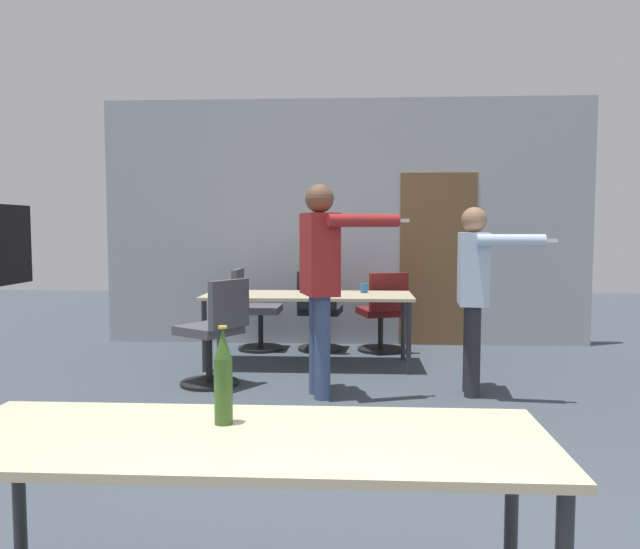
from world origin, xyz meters
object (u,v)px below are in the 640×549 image
at_px(office_chair_far_left, 383,315).
at_px(beer_bottle, 223,378).
at_px(person_left_plaid, 321,269).
at_px(office_chair_side_rolled, 254,312).
at_px(drink_cup, 364,288).
at_px(office_chair_near_pushed, 215,335).
at_px(office_chair_far_right, 319,314).
at_px(person_right_polo, 475,283).

relative_size(office_chair_far_left, beer_bottle, 2.66).
xyz_separation_m(person_left_plaid, office_chair_side_rolled, (-0.88, 1.95, -0.63)).
bearing_deg(office_chair_far_left, person_left_plaid, -124.82).
bearing_deg(drink_cup, beer_bottle, -97.31).
relative_size(person_left_plaid, office_chair_side_rolled, 1.89).
xyz_separation_m(person_left_plaid, office_chair_near_pushed, (-0.96, 0.28, -0.61)).
distance_m(office_chair_side_rolled, drink_cup, 1.46).
relative_size(office_chair_near_pushed, office_chair_side_rolled, 1.03).
xyz_separation_m(office_chair_far_right, beer_bottle, (-0.06, -4.91, 0.47)).
relative_size(office_chair_far_right, office_chair_side_rolled, 0.99).
bearing_deg(office_chair_side_rolled, person_left_plaid, 25.49).
relative_size(person_right_polo, office_chair_near_pushed, 1.65).
distance_m(person_left_plaid, office_chair_near_pushed, 1.17).
bearing_deg(drink_cup, office_chair_far_right, 129.93).
height_order(office_chair_far_right, beer_bottle, beer_bottle).
height_order(office_chair_near_pushed, beer_bottle, beer_bottle).
xyz_separation_m(office_chair_far_left, office_chair_side_rolled, (-1.48, 0.07, 0.02)).
bearing_deg(person_right_polo, office_chair_far_right, -136.10).
distance_m(person_right_polo, person_left_plaid, 1.29).
xyz_separation_m(person_right_polo, office_chair_far_left, (-0.68, 1.75, -0.53)).
xyz_separation_m(person_left_plaid, office_chair_far_left, (0.60, 1.88, -0.65)).
height_order(office_chair_side_rolled, beer_bottle, beer_bottle).
xyz_separation_m(office_chair_far_left, office_chair_near_pushed, (-1.56, -1.60, 0.04)).
xyz_separation_m(person_left_plaid, drink_cup, (0.38, 1.29, -0.29)).
bearing_deg(office_chair_side_rolled, person_right_polo, 51.03).
distance_m(office_chair_near_pushed, office_chair_side_rolled, 1.67).
distance_m(person_left_plaid, office_chair_side_rolled, 2.23).
bearing_deg(person_left_plaid, office_chair_side_rolled, -173.34).
xyz_separation_m(office_chair_near_pushed, beer_bottle, (0.78, -3.31, 0.44)).
height_order(person_left_plaid, office_chair_near_pushed, person_left_plaid).
distance_m(office_chair_far_left, beer_bottle, 4.99).
bearing_deg(person_left_plaid, office_chair_far_left, 144.74).
height_order(person_right_polo, beer_bottle, person_right_polo).
height_order(person_left_plaid, office_chair_far_left, person_left_plaid).
relative_size(office_chair_far_right, beer_bottle, 2.69).
distance_m(office_chair_side_rolled, beer_bottle, 5.05).
bearing_deg(office_chair_side_rolled, office_chair_far_left, 88.56).
relative_size(person_right_polo, beer_bottle, 4.61).
distance_m(person_right_polo, office_chair_side_rolled, 2.87).
height_order(person_left_plaid, office_chair_far_right, person_left_plaid).
height_order(office_chair_side_rolled, drink_cup, office_chair_side_rolled).
bearing_deg(office_chair_far_left, drink_cup, -127.98).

